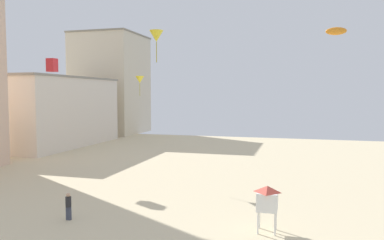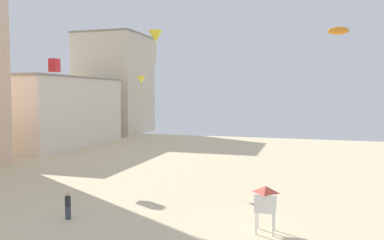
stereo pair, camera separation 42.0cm
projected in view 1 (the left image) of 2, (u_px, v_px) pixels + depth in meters
The scene contains 8 objects.
boardwalk_hotel_mid at pixel (50, 111), 54.65m from camera, with size 11.49×20.73×10.01m.
boardwalk_hotel_far at pixel (111, 84), 72.24m from camera, with size 11.76×12.48×18.89m.
kite_flyer at pixel (68, 205), 22.26m from camera, with size 0.34×0.34×1.64m.
lifeguard_stand at pixel (267, 199), 20.27m from camera, with size 1.10×1.10×2.55m.
kite_red_box at pixel (52, 65), 35.31m from camera, with size 0.80×0.80×1.25m.
kite_yellow_delta at pixel (140, 80), 34.31m from camera, with size 0.80×0.80×1.81m.
kite_yellow_delta_2 at pixel (156, 36), 22.31m from camera, with size 0.83×0.83×1.89m.
kite_orange_parafoil at pixel (336, 31), 33.33m from camera, with size 1.80×0.50×0.70m.
Camera 1 is at (9.64, -5.07, 7.50)m, focal length 35.00 mm.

